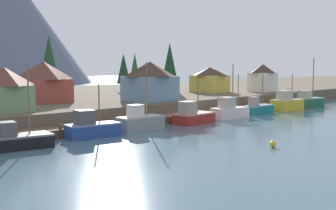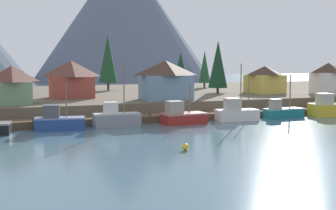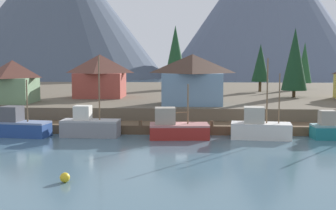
{
  "view_description": "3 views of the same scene",
  "coord_description": "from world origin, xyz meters",
  "views": [
    {
      "loc": [
        -45.0,
        -43.63,
        8.54
      ],
      "look_at": [
        -0.8,
        2.16,
        2.48
      ],
      "focal_mm": 45.75,
      "sensor_mm": 36.0,
      "label": 1
    },
    {
      "loc": [
        -24.14,
        -60.07,
        8.8
      ],
      "look_at": [
        -0.53,
        1.92,
        2.35
      ],
      "focal_mm": 47.7,
      "sensor_mm": 36.0,
      "label": 2
    },
    {
      "loc": [
        1.96,
        -50.52,
        8.72
      ],
      "look_at": [
        -0.98,
        1.91,
        3.15
      ],
      "focal_mm": 49.18,
      "sensor_mm": 36.0,
      "label": 3
    }
  ],
  "objects": [
    {
      "name": "mountain_central_peak",
      "position": [
        32.97,
        149.63,
        31.13
      ],
      "size": [
        85.88,
        85.88,
        62.26
      ],
      "primitive_type": "cone",
      "color": "slate",
      "rests_on": "ground_plane"
    },
    {
      "name": "fishing_boat_grey",
      "position": [
        -9.37,
        -1.47,
        1.16
      ],
      "size": [
        6.34,
        2.7,
        8.77
      ],
      "rotation": [
        0.0,
        0.0,
        -0.04
      ],
      "color": "gray",
      "rests_on": "ground_plane"
    },
    {
      "name": "mountain_west_peak",
      "position": [
        -55.04,
        143.2,
        29.19
      ],
      "size": [
        90.04,
        90.04,
        58.39
      ],
      "primitive_type": "cone",
      "color": "#475160",
      "rests_on": "ground_plane"
    },
    {
      "name": "conifer_near_right",
      "position": [
        23.05,
        38.74,
        7.53
      ],
      "size": [
        2.83,
        2.83,
        8.95
      ],
      "color": "#4C3823",
      "rests_on": "shoreline_bank"
    },
    {
      "name": "shoreline_bank",
      "position": [
        0.0,
        32.0,
        1.25
      ],
      "size": [
        400.0,
        56.0,
        2.5
      ],
      "primitive_type": "cube",
      "color": "brown",
      "rests_on": "ground_plane"
    },
    {
      "name": "fishing_boat_blue",
      "position": [
        -17.09,
        -1.79,
        1.16
      ],
      "size": [
        6.56,
        3.37,
        6.21
      ],
      "rotation": [
        0.0,
        0.0,
        -0.15
      ],
      "color": "navy",
      "rests_on": "ground_plane"
    },
    {
      "name": "fishing_boat_red",
      "position": [
        0.17,
        -2.0,
        1.08
      ],
      "size": [
        6.48,
        3.63,
        5.78
      ],
      "rotation": [
        0.0,
        0.0,
        0.08
      ],
      "color": "maroon",
      "rests_on": "ground_plane"
    },
    {
      "name": "conifer_mid_left",
      "position": [
        17.22,
        20.31,
        8.29
      ],
      "size": [
        3.86,
        3.86,
        10.52
      ],
      "color": "#4C3823",
      "rests_on": "shoreline_bank"
    },
    {
      "name": "conifer_near_left",
      "position": [
        -1.52,
        36.41,
        9.35
      ],
      "size": [
        4.18,
        4.18,
        12.0
      ],
      "color": "#4C3823",
      "rests_on": "shoreline_bank"
    },
    {
      "name": "fishing_boat_white",
      "position": [
        8.98,
        -1.77,
        1.22
      ],
      "size": [
        6.5,
        3.29,
        8.53
      ],
      "rotation": [
        0.0,
        0.0,
        -0.1
      ],
      "color": "silver",
      "rests_on": "ground_plane"
    },
    {
      "name": "conifer_back_left",
      "position": [
        13.65,
        31.26,
        7.58
      ],
      "size": [
        3.08,
        3.08,
        8.42
      ],
      "color": "#4C3823",
      "rests_on": "shoreline_bank"
    },
    {
      "name": "house_green",
      "position": [
        -22.29,
        9.82,
        5.42
      ],
      "size": [
        5.77,
        5.96,
        5.71
      ],
      "color": "#6B8E66",
      "rests_on": "shoreline_bank"
    },
    {
      "name": "house_red",
      "position": [
        -12.25,
        18.52,
        5.83
      ],
      "size": [
        7.45,
        6.44,
        6.5
      ],
      "color": "#9E4238",
      "rests_on": "shoreline_bank"
    },
    {
      "name": "house_blue",
      "position": [
        1.78,
        9.09,
        5.82
      ],
      "size": [
        7.99,
        6.54,
        6.5
      ],
      "color": "#6689A8",
      "rests_on": "shoreline_bank"
    },
    {
      "name": "ground_plane",
      "position": [
        0.0,
        20.0,
        -0.5
      ],
      "size": [
        400.0,
        400.0,
        1.0
      ],
      "primitive_type": "cube",
      "color": "#476675"
    },
    {
      "name": "channel_buoy",
      "position": [
        -6.93,
        -19.81,
        0.35
      ],
      "size": [
        0.7,
        0.7,
        0.7
      ],
      "primitive_type": "sphere",
      "color": "gold",
      "rests_on": "ground_plane"
    },
    {
      "name": "dock",
      "position": [
        0.0,
        1.99,
        0.5
      ],
      "size": [
        80.0,
        4.0,
        1.6
      ],
      "color": "brown",
      "rests_on": "ground_plane"
    }
  ]
}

